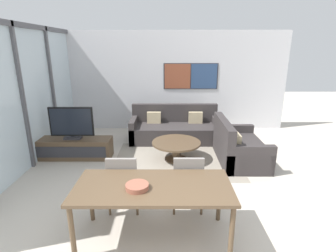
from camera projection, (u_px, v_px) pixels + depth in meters
wall_back at (170, 81)px, 7.53m from camera, size 6.70×0.09×2.80m
window_wall_left at (20, 92)px, 4.95m from camera, size 0.07×5.33×2.80m
area_rug at (176, 160)px, 5.68m from camera, size 2.63×2.01×0.01m
tv_console at (74, 148)px, 5.75m from camera, size 1.63×0.48×0.44m
television at (72, 124)px, 5.59m from camera, size 0.94×0.20×0.70m
sofa_main at (175, 129)px, 6.87m from camera, size 2.27×0.92×0.90m
sofa_side at (236, 148)px, 5.58m from camera, size 0.92×1.50×0.90m
coffee_table at (176, 146)px, 5.59m from camera, size 1.04×1.04×0.42m
dining_table at (153, 191)px, 3.17m from camera, size 1.90×0.86×0.75m
dining_chair_left at (124, 180)px, 3.80m from camera, size 0.46×0.46×0.89m
dining_chair_centre at (188, 179)px, 3.81m from camera, size 0.46×0.46×0.89m
fruit_bowl at (137, 186)px, 3.06m from camera, size 0.28×0.28×0.06m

